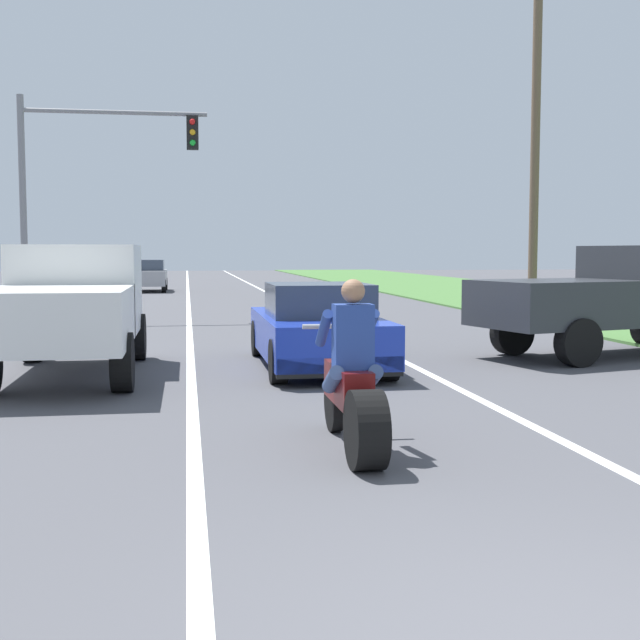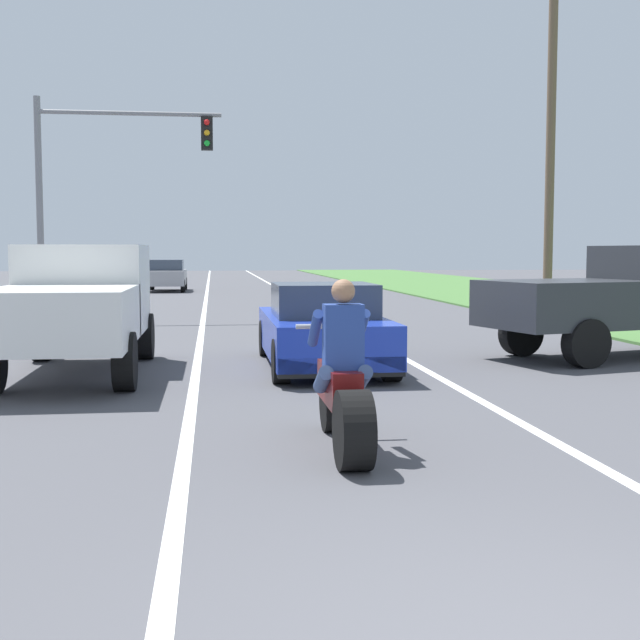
# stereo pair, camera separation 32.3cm
# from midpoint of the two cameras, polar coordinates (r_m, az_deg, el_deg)

# --- Properties ---
(lane_stripe_left_solid) EXTENTS (0.14, 120.00, 0.01)m
(lane_stripe_left_solid) POSITION_cam_midpoint_polar(r_m,az_deg,el_deg) (23.61, -18.18, -0.05)
(lane_stripe_left_solid) COLOR white
(lane_stripe_left_solid) RESTS_ON ground
(lane_stripe_right_solid) EXTENTS (0.14, 120.00, 0.01)m
(lane_stripe_right_solid) POSITION_cam_midpoint_polar(r_m,az_deg,el_deg) (23.58, -0.62, 0.18)
(lane_stripe_right_solid) COLOR white
(lane_stripe_right_solid) RESTS_ON ground
(lane_stripe_centre_dashed) EXTENTS (0.14, 120.00, 0.01)m
(lane_stripe_centre_dashed) POSITION_cam_midpoint_polar(r_m,az_deg,el_deg) (23.32, -9.41, 0.07)
(lane_stripe_centre_dashed) COLOR white
(lane_stripe_centre_dashed) RESTS_ON ground
(motorcycle_with_rider) EXTENTS (0.70, 2.21, 1.62)m
(motorcycle_with_rider) POSITION_cam_midpoint_polar(r_m,az_deg,el_deg) (7.68, 1.06, -4.85)
(motorcycle_with_rider) COLOR black
(motorcycle_with_rider) RESTS_ON ground
(sports_car_blue) EXTENTS (1.84, 4.30, 1.37)m
(sports_car_blue) POSITION_cam_midpoint_polar(r_m,az_deg,el_deg) (13.33, -0.88, -0.62)
(sports_car_blue) COLOR #1E38B2
(sports_car_blue) RESTS_ON ground
(pickup_truck_left_lane_white) EXTENTS (2.02, 4.80, 1.98)m
(pickup_truck_left_lane_white) POSITION_cam_midpoint_polar(r_m,az_deg,el_deg) (13.01, -17.50, 1.14)
(pickup_truck_left_lane_white) COLOR silver
(pickup_truck_left_lane_white) RESTS_ON ground
(pickup_truck_right_shoulder_dark_grey) EXTENTS (5.14, 3.14, 1.98)m
(pickup_truck_right_shoulder_dark_grey) POSITION_cam_midpoint_polar(r_m,az_deg,el_deg) (15.72, 19.20, 1.68)
(pickup_truck_right_shoulder_dark_grey) COLOR #2D3035
(pickup_truck_right_shoulder_dark_grey) RESTS_ON ground
(traffic_light_mast_near) EXTENTS (4.97, 0.34, 6.00)m
(traffic_light_mast_near) POSITION_cam_midpoint_polar(r_m,az_deg,el_deg) (23.42, -16.44, 9.80)
(traffic_light_mast_near) COLOR gray
(traffic_light_mast_near) RESTS_ON ground
(utility_pole_roadside) EXTENTS (0.24, 0.24, 8.50)m
(utility_pole_roadside) POSITION_cam_midpoint_polar(r_m,az_deg,el_deg) (23.09, 14.19, 10.49)
(utility_pole_roadside) COLOR brown
(utility_pole_roadside) RESTS_ON ground
(distant_car_far_ahead) EXTENTS (1.80, 4.00, 1.50)m
(distant_car_far_ahead) POSITION_cam_midpoint_polar(r_m,az_deg,el_deg) (40.06, -12.04, 3.04)
(distant_car_far_ahead) COLOR #99999E
(distant_car_far_ahead) RESTS_ON ground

